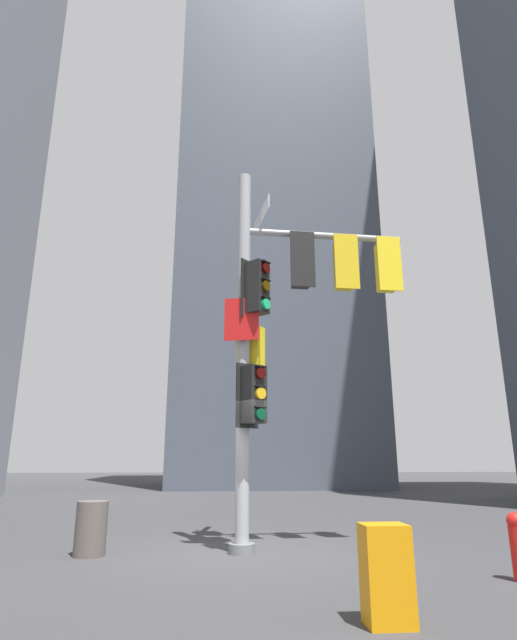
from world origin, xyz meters
TOP-DOWN VIEW (x-y plane):
  - ground at (0.00, 0.00)m, footprint 120.00×120.00m
  - building_mid_block at (3.00, 23.78)m, footprint 12.16×12.16m
  - signal_pole_assembly at (0.68, 0.11)m, footprint 3.56×2.40m
  - newspaper_box at (1.18, -3.92)m, footprint 0.45×0.36m
  - trash_bin at (-2.48, -0.02)m, footprint 0.51×0.51m

SIDE VIEW (x-z plane):
  - ground at x=0.00m, z-range 0.00..0.00m
  - trash_bin at x=-2.48m, z-range 0.00..0.84m
  - newspaper_box at x=1.18m, z-range 0.00..0.90m
  - signal_pole_assembly at x=0.68m, z-range 0.60..7.68m
  - building_mid_block at x=3.00m, z-range 0.00..45.06m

